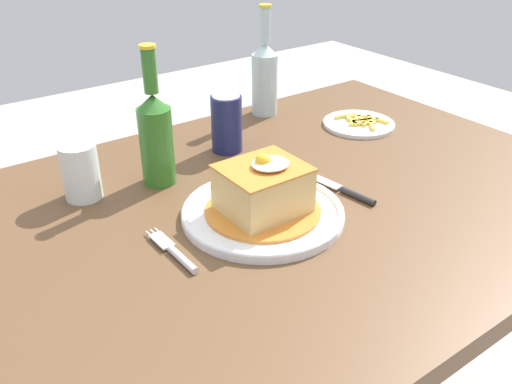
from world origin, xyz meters
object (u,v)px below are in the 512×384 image
fork (176,253)px  beer_bottle_green (156,134)px  side_plate_fries (359,123)px  knife (347,192)px  soda_can (227,124)px  drinking_glass (81,175)px  beer_bottle_clear (265,75)px  main_plate (263,212)px

fork → beer_bottle_green: size_ratio=0.53×
beer_bottle_green → side_plate_fries: (0.52, -0.02, -0.09)m
fork → knife: size_ratio=0.85×
soda_can → side_plate_fries: size_ratio=0.73×
fork → drinking_glass: bearing=99.7°
knife → beer_bottle_clear: bearing=73.5°
drinking_glass → side_plate_fries: bearing=-4.5°
fork → beer_bottle_clear: bearing=40.7°
drinking_glass → main_plate: bearing=-48.0°
drinking_glass → beer_bottle_clear: bearing=15.8°
main_plate → knife: bearing=-9.5°
knife → soda_can: bearing=103.6°
soda_can → side_plate_fries: soda_can is taller
fork → drinking_glass: drinking_glass is taller
soda_can → beer_bottle_clear: 0.24m
knife → drinking_glass: drinking_glass is taller
knife → drinking_glass: 0.49m
side_plate_fries → knife: bearing=-138.9°
knife → beer_bottle_clear: 0.46m
main_plate → side_plate_fries: bearing=24.5°
knife → drinking_glass: bearing=145.1°
fork → beer_bottle_clear: 0.64m
drinking_glass → knife: bearing=-34.9°
fork → drinking_glass: 0.27m
soda_can → side_plate_fries: (0.33, -0.07, -0.06)m
fork → drinking_glass: size_ratio=1.35×
side_plate_fries → beer_bottle_clear: bearing=123.7°
drinking_glass → fork: bearing=-80.3°
side_plate_fries → beer_bottle_green: bearing=177.4°
knife → side_plate_fries: (0.26, 0.23, -0.00)m
beer_bottle_green → fork: bearing=-111.9°
main_plate → drinking_glass: 0.34m
knife → soda_can: soda_can is taller
beer_bottle_clear → side_plate_fries: bearing=-56.3°
main_plate → side_plate_fries: (0.44, 0.20, -0.00)m
fork → beer_bottle_clear: size_ratio=0.53×
fork → beer_bottle_green: beer_bottle_green is taller
fork → beer_bottle_clear: (0.48, 0.41, 0.09)m
drinking_glass → side_plate_fries: drinking_glass is taller
fork → side_plate_fries: bearing=19.1°
side_plate_fries → soda_can: bearing=168.2°
beer_bottle_clear → beer_bottle_green: size_ratio=1.00×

